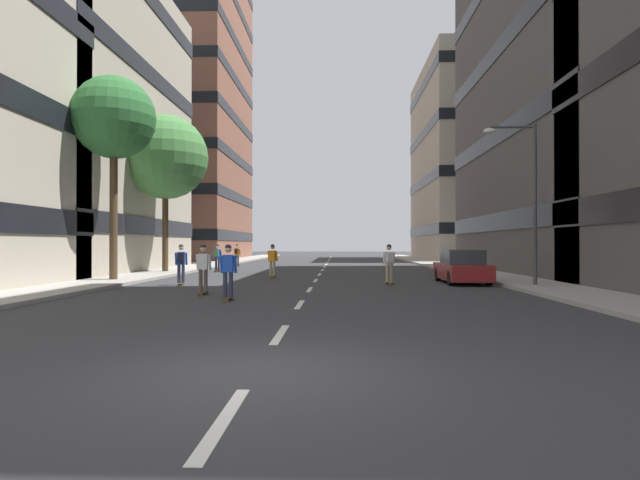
% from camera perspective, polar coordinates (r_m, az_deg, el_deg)
% --- Properties ---
extents(ground_plane, '(172.66, 172.66, 0.00)m').
position_cam_1_polar(ground_plane, '(36.03, 0.30, -3.28)').
color(ground_plane, '#333335').
extents(sidewalk_left, '(2.87, 79.14, 0.14)m').
position_cam_1_polar(sidewalk_left, '(40.99, -12.76, -2.83)').
color(sidewalk_left, '#9E9991').
rests_on(sidewalk_left, ground_plane).
extents(sidewalk_right, '(2.87, 79.14, 0.14)m').
position_cam_1_polar(sidewalk_right, '(40.44, 13.89, -2.86)').
color(sidewalk_right, '#9E9991').
rests_on(sidewalk_right, ground_plane).
extents(lane_markings, '(0.16, 67.20, 0.01)m').
position_cam_1_polar(lane_markings, '(37.75, 0.39, -3.14)').
color(lane_markings, silver).
rests_on(lane_markings, ground_plane).
extents(building_left_mid, '(17.83, 18.37, 19.29)m').
position_cam_1_polar(building_left_mid, '(39.16, -30.70, 11.34)').
color(building_left_mid, '#B2A893').
rests_on(building_left_mid, ground_plane).
extents(building_left_far, '(17.83, 20.34, 36.11)m').
position_cam_1_polar(building_left_far, '(65.81, -16.88, 13.97)').
color(building_left_far, brown).
rests_on(building_left_far, ground_plane).
extents(building_right_far, '(17.83, 20.22, 22.16)m').
position_cam_1_polar(building_right_far, '(63.71, 19.22, 8.06)').
color(building_right_far, '#B2A893').
rests_on(building_right_far, ground_plane).
extents(parked_car_near, '(1.82, 4.40, 1.52)m').
position_cam_1_polar(parked_car_near, '(24.42, 15.37, -2.97)').
color(parked_car_near, maroon).
rests_on(parked_car_near, ground_plane).
extents(street_tree_near, '(5.10, 5.10, 9.46)m').
position_cam_1_polar(street_tree_near, '(33.05, -16.67, 8.71)').
color(street_tree_near, '#4C3823').
rests_on(street_tree_near, sidewalk_left).
extents(street_tree_mid, '(3.83, 3.83, 9.48)m').
position_cam_1_polar(street_tree_mid, '(26.61, -21.78, 12.31)').
color(street_tree_mid, '#4C3823').
rests_on(street_tree_mid, sidewalk_left).
extents(streetlamp_right, '(2.13, 0.30, 6.50)m').
position_cam_1_polar(streetlamp_right, '(22.65, 21.72, 5.55)').
color(streetlamp_right, '#3F3F44').
rests_on(streetlamp_right, sidewalk_right).
extents(skater_0, '(0.54, 0.91, 1.78)m').
position_cam_1_polar(skater_0, '(18.62, -12.75, -2.90)').
color(skater_0, brown).
rests_on(skater_0, ground_plane).
extents(skater_1, '(0.56, 0.92, 1.78)m').
position_cam_1_polar(skater_1, '(27.25, -5.26, -2.12)').
color(skater_1, brown).
rests_on(skater_1, ground_plane).
extents(skater_2, '(0.55, 0.92, 1.78)m').
position_cam_1_polar(skater_2, '(33.58, -11.25, -1.74)').
color(skater_2, brown).
rests_on(skater_2, ground_plane).
extents(skater_3, '(0.57, 0.92, 1.78)m').
position_cam_1_polar(skater_3, '(23.07, 7.65, -2.35)').
color(skater_3, brown).
rests_on(skater_3, ground_plane).
extents(skater_4, '(0.57, 0.92, 1.78)m').
position_cam_1_polar(skater_4, '(23.25, -15.07, -2.32)').
color(skater_4, brown).
rests_on(skater_4, ground_plane).
extents(skater_5, '(0.56, 0.92, 1.78)m').
position_cam_1_polar(skater_5, '(41.72, -9.14, -1.49)').
color(skater_5, brown).
rests_on(skater_5, ground_plane).
extents(skater_6, '(0.53, 0.90, 1.78)m').
position_cam_1_polar(skater_6, '(16.58, -10.10, -3.20)').
color(skater_6, brown).
rests_on(skater_6, ground_plane).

